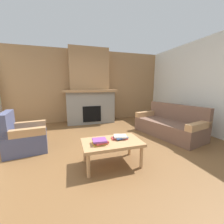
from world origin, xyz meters
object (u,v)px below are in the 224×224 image
Objects in this scene: armchair at (24,137)px; coffee_table at (112,144)px; couch at (169,125)px; fireplace at (90,91)px.

coffee_table is at bearing -33.90° from armchair.
couch is 2.21m from coffee_table.
fireplace is at bearing 131.54° from couch.
armchair is 0.86× the size of coffee_table.
couch is at bearing -48.46° from fireplace.
fireplace is 1.39× the size of couch.
fireplace is 2.78m from armchair.
coffee_table is (1.61, -1.08, 0.08)m from armchair.
fireplace is 2.70× the size of coffee_table.
couch and armchair have the same top height.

